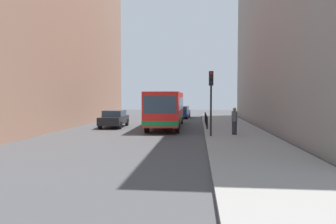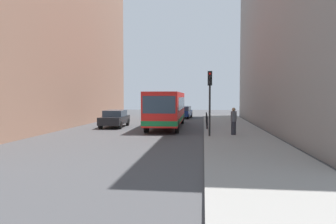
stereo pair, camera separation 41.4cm
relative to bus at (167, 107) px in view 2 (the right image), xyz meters
name	(u,v)px [view 2 (the right image)]	position (x,y,z in m)	size (l,w,h in m)	color
ground_plane	(160,133)	(-0.05, -4.19, -1.73)	(80.00, 80.00, 0.00)	#424244
sidewalk	(235,133)	(5.35, -4.19, -1.65)	(4.40, 40.00, 0.15)	gray
building_left	(38,34)	(-11.55, -0.19, 6.48)	(7.00, 32.00, 16.41)	#936B56
building_right	(308,29)	(11.45, -0.19, 6.39)	(7.00, 32.00, 16.22)	gray
bus	(167,107)	(0.00, 0.00, 0.00)	(2.72, 11.06, 3.00)	red
car_beside_bus	(115,118)	(-4.53, -0.41, -0.94)	(2.01, 4.47, 1.48)	black
car_behind_bus	(183,112)	(0.64, 11.49, -0.94)	(2.13, 4.52, 1.48)	navy
traffic_light	(210,91)	(3.50, -6.73, 1.28)	(0.28, 0.33, 4.10)	black
bollard_near	(207,123)	(3.40, -2.52, -1.10)	(0.11, 0.11, 0.95)	black
bollard_mid	(207,121)	(3.40, -0.28, -1.10)	(0.11, 0.11, 0.95)	black
bollard_far	(207,119)	(3.40, 1.97, -1.10)	(0.11, 0.11, 0.95)	black
bollard_farthest	(206,117)	(3.40, 4.22, -1.10)	(0.11, 0.11, 0.95)	black
pedestrian_near_signal	(234,121)	(5.09, -5.80, -0.68)	(0.38, 0.38, 1.78)	#26262D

